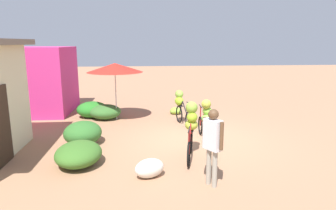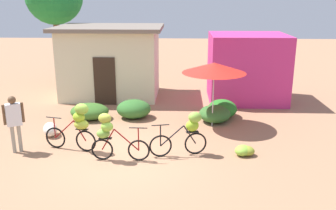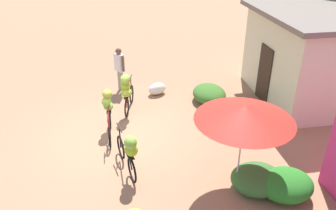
# 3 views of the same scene
# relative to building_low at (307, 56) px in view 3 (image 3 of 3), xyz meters

# --- Properties ---
(ground_plane) EXTENTS (60.00, 60.00, 0.00)m
(ground_plane) POSITION_rel_building_low_xyz_m (1.50, -6.69, -1.59)
(ground_plane) COLOR #9E7051
(building_low) EXTENTS (4.62, 3.45, 3.14)m
(building_low) POSITION_rel_building_low_xyz_m (0.00, 0.00, 0.00)
(building_low) COLOR beige
(building_low) RESTS_ON ground
(hedge_bush_front_left) EXTENTS (1.41, 1.16, 0.58)m
(hedge_bush_front_left) POSITION_rel_building_low_xyz_m (-0.22, -3.38, -1.30)
(hedge_bush_front_left) COLOR #396825
(hedge_bush_front_left) RESTS_ON ground
(hedge_bush_front_right) EXTENTS (1.28, 1.14, 0.69)m
(hedge_bush_front_right) POSITION_rel_building_low_xyz_m (1.40, -3.19, -1.25)
(hedge_bush_front_right) COLOR #316729
(hedge_bush_front_right) RESTS_ON ground
(hedge_bush_mid) EXTENTS (1.14, 1.26, 0.59)m
(hedge_bush_mid) POSITION_rel_building_low_xyz_m (4.40, -3.52, -1.29)
(hedge_bush_mid) COLOR #33662B
(hedge_bush_mid) RESTS_ON ground
(hedge_bush_by_door) EXTENTS (1.08, 1.27, 0.65)m
(hedge_bush_by_door) POSITION_rel_building_low_xyz_m (4.73, -2.96, -1.26)
(hedge_bush_by_door) COLOR #267724
(hedge_bush_by_door) RESTS_ON ground
(market_umbrella) EXTENTS (2.18, 2.18, 2.25)m
(market_umbrella) POSITION_rel_building_low_xyz_m (4.27, -3.98, 0.49)
(market_umbrella) COLOR beige
(market_umbrella) RESTS_ON ground
(bicycle_leftmost) EXTENTS (1.62, 0.53, 1.47)m
(bicycle_leftmost) POSITION_rel_building_low_xyz_m (0.17, -6.31, -0.73)
(bicycle_leftmost) COLOR black
(bicycle_leftmost) RESTS_ON ground
(bicycle_near_pile) EXTENTS (1.64, 0.39, 1.37)m
(bicycle_near_pile) POSITION_rel_building_low_xyz_m (1.24, -6.93, -0.81)
(bicycle_near_pile) COLOR black
(bicycle_near_pile) RESTS_ON ground
(bicycle_center_loaded) EXTENTS (1.65, 0.56, 1.27)m
(bicycle_center_loaded) POSITION_rel_building_low_xyz_m (3.36, -6.46, -0.85)
(bicycle_center_loaded) COLOR black
(bicycle_center_loaded) RESTS_ON ground
(produce_sack) EXTENTS (0.68, 0.82, 0.44)m
(produce_sack) POSITION_rel_building_low_xyz_m (-1.10, -5.14, -1.37)
(produce_sack) COLOR silver
(produce_sack) RESTS_ON ground
(person_vendor) EXTENTS (0.51, 0.38, 1.70)m
(person_vendor) POSITION_rel_building_low_xyz_m (-1.62, -6.46, -0.55)
(person_vendor) COLOR gray
(person_vendor) RESTS_ON ground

